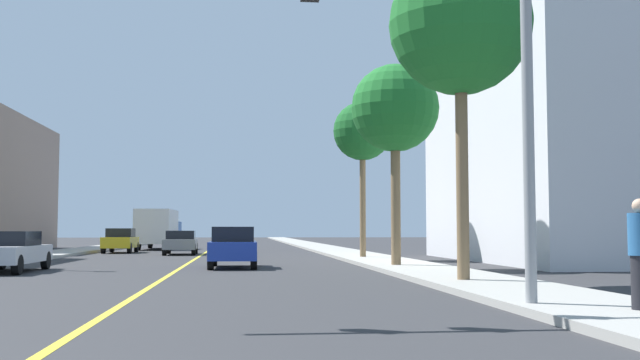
% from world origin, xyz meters
% --- Properties ---
extents(ground, '(192.00, 192.00, 0.00)m').
position_xyz_m(ground, '(0.00, 42.00, 0.00)').
color(ground, '#2D2D30').
extents(sidewalk_left, '(2.86, 168.00, 0.15)m').
position_xyz_m(sidewalk_left, '(-8.23, 42.00, 0.07)').
color(sidewalk_left, '#9E9B93').
rests_on(sidewalk_left, ground).
extents(sidewalk_right, '(2.86, 168.00, 0.15)m').
position_xyz_m(sidewalk_right, '(8.23, 42.00, 0.07)').
color(sidewalk_right, '#9E9B93').
rests_on(sidewalk_right, ground).
extents(lane_marking_center, '(0.16, 144.00, 0.01)m').
position_xyz_m(lane_marking_center, '(0.00, 42.00, 0.00)').
color(lane_marking_center, yellow).
rests_on(lane_marking_center, ground).
extents(building_right_near, '(10.37, 16.53, 10.40)m').
position_xyz_m(building_right_near, '(17.65, 27.98, 5.20)').
color(building_right_near, silver).
rests_on(building_right_near, ground).
extents(traffic_signal_mast, '(9.12, 0.36, 6.44)m').
position_xyz_m(traffic_signal_mast, '(4.18, 8.30, 4.96)').
color(traffic_signal_mast, gray).
rests_on(traffic_signal_mast, sidewalk_right).
extents(palm_near, '(3.70, 3.70, 8.44)m').
position_xyz_m(palm_near, '(7.83, 14.28, 6.70)').
color(palm_near, brown).
rests_on(palm_near, sidewalk_right).
extents(palm_mid, '(3.22, 3.22, 7.33)m').
position_xyz_m(palm_mid, '(7.80, 22.33, 5.81)').
color(palm_mid, brown).
rests_on(palm_mid, sidewalk_right).
extents(palm_far, '(2.79, 2.79, 7.35)m').
position_xyz_m(palm_far, '(7.92, 30.38, 6.03)').
color(palm_far, brown).
rests_on(palm_far, sidewalk_right).
extents(car_silver, '(1.78, 4.57, 1.36)m').
position_xyz_m(car_silver, '(-5.49, 21.66, 0.71)').
color(car_silver, '#BCBCC1').
rests_on(car_silver, ground).
extents(car_gray, '(1.89, 4.43, 1.36)m').
position_xyz_m(car_gray, '(-1.23, 38.92, 0.72)').
color(car_gray, slate).
rests_on(car_gray, ground).
extents(car_blue, '(1.76, 3.99, 1.52)m').
position_xyz_m(car_blue, '(1.92, 23.70, 0.78)').
color(car_blue, '#1E389E').
rests_on(car_blue, ground).
extents(car_yellow, '(1.75, 4.06, 1.51)m').
position_xyz_m(car_yellow, '(-5.19, 42.59, 0.77)').
color(car_yellow, gold).
rests_on(car_yellow, ground).
extents(delivery_truck, '(2.60, 8.35, 2.85)m').
position_xyz_m(delivery_truck, '(-3.80, 50.74, 1.55)').
color(delivery_truck, '#194799').
rests_on(delivery_truck, ground).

